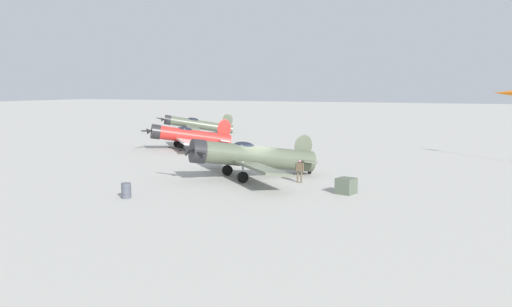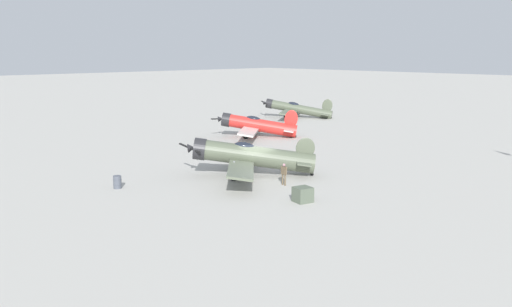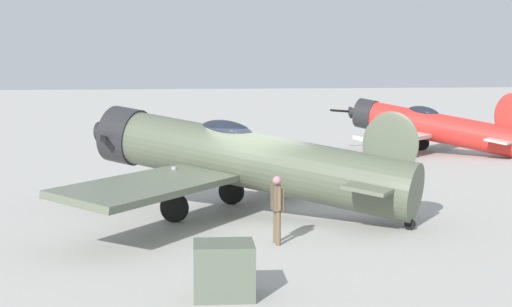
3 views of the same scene
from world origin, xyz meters
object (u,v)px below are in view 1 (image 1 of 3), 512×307
Objects in this scene: airplane_foreground at (249,157)px; equipment_crate at (346,186)px; fuel_drum at (126,191)px; airplane_far_line at (196,124)px; windsock_mast at (505,96)px; ground_crew_mechanic at (300,169)px; airplane_mid_apron at (188,136)px.

airplane_foreground is 8.44× the size of equipment_crate.
airplane_foreground is at bearing 69.48° from fuel_drum.
airplane_far_line is 46.44m from equipment_crate.
windsock_mast reaches higher than equipment_crate.
ground_crew_mechanic reaches higher than equipment_crate.
airplane_mid_apron is 1.66× the size of windsock_mast.
ground_crew_mechanic is at bearing -124.25° from windsock_mast.
airplane_far_line reaches higher than fuel_drum.
windsock_mast is (20.27, 27.94, 5.41)m from fuel_drum.
ground_crew_mechanic is at bearing 148.96° from equipment_crate.
equipment_crate is (4.00, -2.41, -0.49)m from ground_crew_mechanic.
ground_crew_mechanic is 12.05m from fuel_drum.
airplane_foreground is 1.04× the size of airplane_mid_apron.
airplane_mid_apron is 27.93m from equipment_crate.
ground_crew_mechanic is at bearing 97.20° from airplane_far_line.
airplane_foreground reaches higher than equipment_crate.
airplane_mid_apron is 19.51m from airplane_far_line.
airplane_far_line is 8.75× the size of equipment_crate.
airplane_foreground is 4.07m from ground_crew_mechanic.
fuel_drum is (-7.60, -9.33, -0.53)m from ground_crew_mechanic.
windsock_mast reaches higher than airplane_mid_apron.
equipment_crate is at bearing 65.64° from ground_crew_mechanic.
airplane_far_line is 1.78× the size of windsock_mast.
equipment_crate is at bearing -112.41° from windsock_mast.
fuel_drum is (-3.59, -9.60, -1.14)m from airplane_foreground.
equipment_crate is at bearing 30.82° from fuel_drum.
airplane_foreground is at bearing 94.43° from airplane_mid_apron.
airplane_far_line is at bearing -132.19° from ground_crew_mechanic.
airplane_far_line is 41.97m from ground_crew_mechanic.
windsock_mast is (16.68, 18.34, 4.27)m from airplane_foreground.
airplane_far_line reaches higher than equipment_crate.
airplane_mid_apron reaches higher than equipment_crate.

